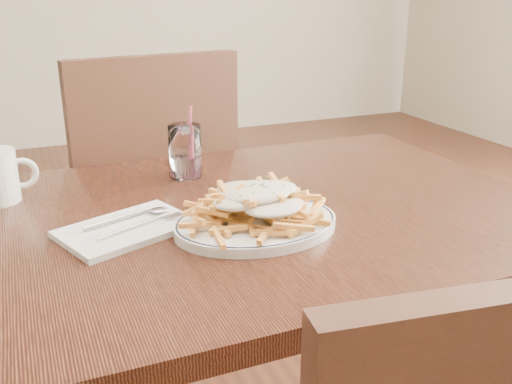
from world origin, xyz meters
name	(u,v)px	position (x,y,z in m)	size (l,w,h in m)	color
table	(239,247)	(0.00, 0.00, 0.67)	(1.20, 0.80, 0.75)	black
chair_far	(148,201)	(-0.05, 0.61, 0.56)	(0.51, 0.51, 0.99)	black
fries_plate	(256,224)	(0.00, -0.09, 0.76)	(0.33, 0.30, 0.02)	white
loaded_fries	(256,199)	(0.00, -0.09, 0.81)	(0.27, 0.24, 0.07)	#EBA548
napkin	(127,229)	(-0.22, -0.02, 0.76)	(0.22, 0.14, 0.01)	silver
cutlery	(126,223)	(-0.22, -0.01, 0.76)	(0.18, 0.13, 0.01)	silver
water_glass	(185,154)	(-0.03, 0.24, 0.80)	(0.07, 0.07, 0.16)	white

